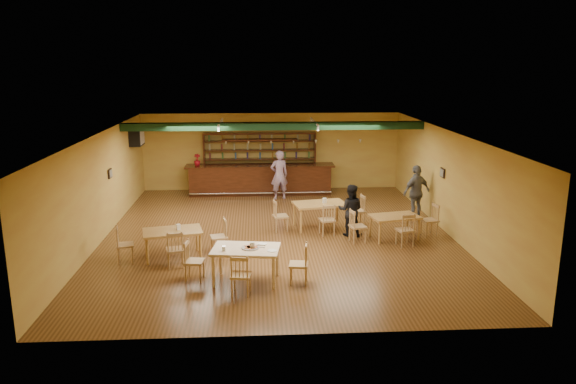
{
  "coord_description": "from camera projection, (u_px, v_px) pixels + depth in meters",
  "views": [
    {
      "loc": [
        -0.64,
        -15.27,
        4.96
      ],
      "look_at": [
        0.33,
        0.6,
        1.15
      ],
      "focal_mm": 34.13,
      "sensor_mm": 36.0,
      "label": 1
    }
  ],
  "objects": [
    {
      "name": "pizza_server",
      "position": [
        258.0,
        246.0,
        12.53
      ],
      "size": [
        0.33,
        0.23,
        0.0
      ],
      "primitive_type": "cube",
      "rotation": [
        0.0,
        0.0,
        -0.48
      ],
      "color": "silver",
      "rests_on": "pizza_tray"
    },
    {
      "name": "picture_left",
      "position": [
        110.0,
        173.0,
        16.3
      ],
      "size": [
        0.04,
        0.34,
        0.28
      ],
      "primitive_type": "cube",
      "color": "black",
      "rests_on": "wall_left"
    },
    {
      "name": "dining_table_c",
      "position": [
        173.0,
        244.0,
        14.11
      ],
      "size": [
        1.63,
        1.18,
        0.74
      ],
      "primitive_type": "cube",
      "rotation": [
        0.0,
        0.0,
        0.21
      ],
      "color": "#B07C3E",
      "rests_on": "ground"
    },
    {
      "name": "back_bar_hutch",
      "position": [
        260.0,
        162.0,
        21.33
      ],
      "size": [
        4.35,
        0.4,
        2.28
      ],
      "primitive_type": "cube",
      "color": "black",
      "rests_on": "ground"
    },
    {
      "name": "picture_right",
      "position": [
        443.0,
        173.0,
        16.4
      ],
      "size": [
        0.04,
        0.34,
        0.28
      ],
      "primitive_type": "cube",
      "color": "black",
      "rests_on": "wall_right"
    },
    {
      "name": "parmesan_shaker",
      "position": [
        224.0,
        249.0,
        12.26
      ],
      "size": [
        0.08,
        0.08,
        0.11
      ],
      "primitive_type": "cylinder",
      "rotation": [
        0.0,
        0.0,
        -0.14
      ],
      "color": "#EAE5C6",
      "rests_on": "near_table"
    },
    {
      "name": "patron_bar",
      "position": [
        279.0,
        175.0,
        20.02
      ],
      "size": [
        0.74,
        0.58,
        1.81
      ],
      "primitive_type": "imported",
      "rotation": [
        0.0,
        0.0,
        3.38
      ],
      "color": "#7B4699",
      "rests_on": "ground"
    },
    {
      "name": "pizza_tray",
      "position": [
        251.0,
        248.0,
        12.47
      ],
      "size": [
        0.42,
        0.42,
        0.01
      ],
      "primitive_type": "cylinder",
      "rotation": [
        0.0,
        0.0,
        -0.05
      ],
      "color": "silver",
      "rests_on": "near_table"
    },
    {
      "name": "floor",
      "position": [
        278.0,
        235.0,
        16.02
      ],
      "size": [
        12.0,
        12.0,
        0.0
      ],
      "primitive_type": "plane",
      "color": "#503417",
      "rests_on": "ground"
    },
    {
      "name": "bar_counter",
      "position": [
        260.0,
        179.0,
        20.86
      ],
      "size": [
        5.62,
        0.85,
        1.13
      ],
      "primitive_type": "cube",
      "color": "black",
      "rests_on": "ground"
    },
    {
      "name": "track_rail_left",
      "position": [
        220.0,
        122.0,
        18.52
      ],
      "size": [
        0.05,
        2.5,
        0.05
      ],
      "primitive_type": "cube",
      "color": "silver",
      "rests_on": "ceiling"
    },
    {
      "name": "patron_right_b",
      "position": [
        416.0,
        192.0,
        17.53
      ],
      "size": [
        1.11,
        0.82,
        1.75
      ],
      "primitive_type": "imported",
      "rotation": [
        0.0,
        0.0,
        3.58
      ],
      "color": "slate",
      "rests_on": "ground"
    },
    {
      "name": "track_rail_right",
      "position": [
        314.0,
        122.0,
        18.71
      ],
      "size": [
        0.05,
        2.5,
        0.05
      ],
      "primitive_type": "cube",
      "color": "silver",
      "rests_on": "ceiling"
    },
    {
      "name": "ac_unit",
      "position": [
        137.0,
        137.0,
        19.26
      ],
      "size": [
        0.34,
        0.7,
        0.48
      ],
      "primitive_type": "cube",
      "color": "silver",
      "rests_on": "wall_left"
    },
    {
      "name": "napkin_stack",
      "position": [
        262.0,
        244.0,
        12.69
      ],
      "size": [
        0.24,
        0.21,
        0.03
      ],
      "primitive_type": "cube",
      "rotation": [
        0.0,
        0.0,
        -0.36
      ],
      "color": "white",
      "rests_on": "near_table"
    },
    {
      "name": "poinsettia",
      "position": [
        197.0,
        160.0,
        20.53
      ],
      "size": [
        0.32,
        0.32,
        0.44
      ],
      "primitive_type": "imported",
      "rotation": [
        0.0,
        0.0,
        0.35
      ],
      "color": "#A70F18",
      "rests_on": "bar_counter"
    },
    {
      "name": "patron_right_a",
      "position": [
        350.0,
        210.0,
        15.83
      ],
      "size": [
        0.87,
        0.76,
        1.52
      ],
      "primitive_type": "imported",
      "rotation": [
        0.0,
        0.0,
        2.87
      ],
      "color": "black",
      "rests_on": "ground"
    },
    {
      "name": "dining_table_b",
      "position": [
        320.0,
        215.0,
        16.64
      ],
      "size": [
        1.7,
        1.2,
        0.78
      ],
      "primitive_type": "cube",
      "rotation": [
        0.0,
        0.0,
        0.19
      ],
      "color": "#B07C3E",
      "rests_on": "ground"
    },
    {
      "name": "side_plate",
      "position": [
        272.0,
        251.0,
        12.29
      ],
      "size": [
        0.25,
        0.25,
        0.01
      ],
      "primitive_type": "cylinder",
      "rotation": [
        0.0,
        0.0,
        -0.14
      ],
      "color": "white",
      "rests_on": "near_table"
    },
    {
      "name": "near_table",
      "position": [
        246.0,
        265.0,
        12.56
      ],
      "size": [
        1.64,
        1.18,
        0.81
      ],
      "primitive_type": "cube",
      "rotation": [
        0.0,
        0.0,
        -0.14
      ],
      "color": "#D1B08C",
      "rests_on": "ground"
    },
    {
      "name": "dining_table_d",
      "position": [
        394.0,
        227.0,
        15.64
      ],
      "size": [
        1.5,
        1.08,
        0.68
      ],
      "primitive_type": "cube",
      "rotation": [
        0.0,
        0.0,
        0.21
      ],
      "color": "#B07C3E",
      "rests_on": "ground"
    },
    {
      "name": "ceiling_beam",
      "position": [
        274.0,
        126.0,
        18.06
      ],
      "size": [
        10.0,
        0.3,
        0.25
      ],
      "primitive_type": "cube",
      "color": "black",
      "rests_on": "ceiling"
    }
  ]
}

